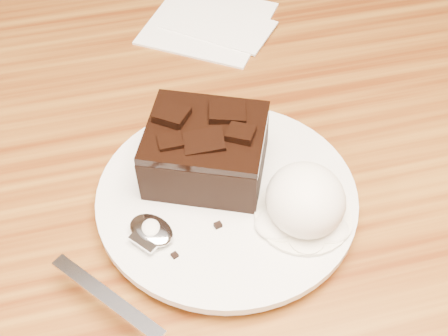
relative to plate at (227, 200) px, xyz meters
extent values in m
cylinder|color=white|center=(0.00, 0.00, 0.00)|extent=(0.22, 0.22, 0.02)
cube|color=black|center=(-0.01, 0.03, 0.03)|extent=(0.12, 0.12, 0.05)
ellipsoid|color=white|center=(0.05, -0.04, 0.03)|extent=(0.06, 0.07, 0.05)
cylinder|color=white|center=(0.05, -0.04, 0.01)|extent=(0.08, 0.08, 0.00)
cube|color=white|center=(0.05, 0.27, -0.01)|extent=(0.19, 0.19, 0.01)
cube|color=black|center=(-0.02, -0.03, 0.01)|extent=(0.01, 0.01, 0.00)
cube|color=black|center=(-0.06, -0.05, 0.01)|extent=(0.01, 0.01, 0.00)
camera|label=1|loc=(-0.08, -0.32, 0.41)|focal=48.42mm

